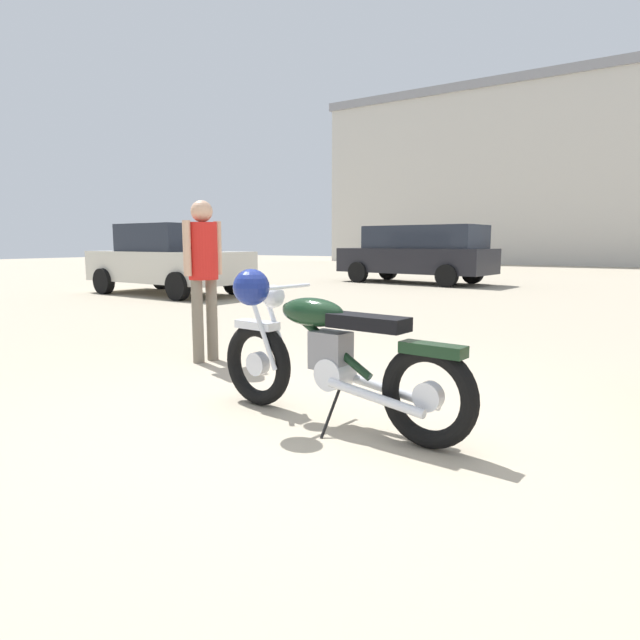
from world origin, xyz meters
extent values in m
plane|color=tan|center=(0.00, 0.00, 0.00)|extent=(80.00, 80.00, 0.00)
torus|color=black|center=(-0.71, 0.15, 0.32)|extent=(0.65, 0.18, 0.64)
cylinder|color=silver|center=(-0.71, 0.15, 0.32)|extent=(0.19, 0.10, 0.18)
torus|color=black|center=(0.72, -0.02, 0.32)|extent=(0.65, 0.18, 0.64)
cylinder|color=silver|center=(0.72, -0.02, 0.32)|extent=(0.19, 0.10, 0.18)
cube|color=silver|center=(-0.71, 0.15, 0.62)|extent=(0.37, 0.17, 0.06)
cube|color=black|center=(0.74, -0.02, 0.61)|extent=(0.41, 0.18, 0.07)
cylinder|color=silver|center=(-0.59, 0.06, 0.60)|extent=(0.29, 0.07, 0.58)
cylinder|color=silver|center=(-0.57, 0.21, 0.60)|extent=(0.29, 0.07, 0.58)
sphere|color=silver|center=(-0.54, 0.13, 0.85)|extent=(0.17, 0.17, 0.17)
cylinder|color=silver|center=(-0.46, 0.12, 0.92)|extent=(0.10, 0.62, 0.03)
sphere|color=navy|center=(-0.49, -0.18, 0.94)|extent=(0.25, 0.25, 0.25)
cylinder|color=black|center=(-0.06, 0.07, 0.58)|extent=(0.76, 0.14, 0.47)
ellipsoid|color=black|center=(-0.17, 0.08, 0.76)|extent=(0.54, 0.28, 0.20)
cube|color=black|center=(0.29, 0.03, 0.73)|extent=(0.56, 0.26, 0.09)
cube|color=slate|center=(-0.01, 0.07, 0.51)|extent=(0.28, 0.21, 0.26)
cylinder|color=silver|center=(0.03, 0.06, 0.36)|extent=(0.24, 0.22, 0.22)
cylinder|color=silver|center=(0.39, -0.08, 0.28)|extent=(0.70, 0.14, 0.14)
cylinder|color=silver|center=(0.42, 0.12, 0.28)|extent=(0.70, 0.14, 0.14)
cylinder|color=black|center=(0.11, -0.12, 0.16)|extent=(0.05, 0.24, 0.33)
cylinder|color=#706656|center=(-2.15, 0.99, 0.43)|extent=(0.12, 0.12, 0.86)
cylinder|color=#706656|center=(-2.12, 1.17, 0.43)|extent=(0.12, 0.12, 0.86)
cylinder|color=red|center=(-2.14, 1.08, 1.15)|extent=(0.30, 0.30, 0.58)
cylinder|color=tan|center=(-2.17, 0.90, 1.18)|extent=(0.08, 0.08, 0.55)
cylinder|color=tan|center=(-2.10, 1.27, 1.18)|extent=(0.08, 0.08, 0.55)
sphere|color=tan|center=(-2.14, 1.08, 1.55)|extent=(0.22, 0.22, 0.22)
cylinder|color=black|center=(-6.77, 6.96, 0.31)|extent=(0.63, 0.24, 0.62)
cylinder|color=black|center=(-6.88, 5.24, 0.31)|extent=(0.63, 0.24, 0.62)
cylinder|color=black|center=(-9.47, 7.14, 0.31)|extent=(0.63, 0.24, 0.62)
cylinder|color=black|center=(-9.58, 5.42, 0.31)|extent=(0.63, 0.24, 0.62)
cube|color=beige|center=(-8.17, 6.19, 0.67)|extent=(4.30, 1.99, 0.72)
cube|color=#232833|center=(-8.17, 6.19, 1.35)|extent=(2.10, 1.69, 0.64)
cylinder|color=black|center=(-6.14, 12.09, 0.32)|extent=(0.66, 0.29, 0.64)
cylinder|color=black|center=(-5.93, 13.84, 0.32)|extent=(0.66, 0.29, 0.64)
cylinder|color=black|center=(-3.17, 11.72, 0.32)|extent=(0.66, 0.29, 0.64)
cylinder|color=black|center=(-2.95, 13.46, 0.32)|extent=(0.66, 0.29, 0.64)
cube|color=black|center=(-4.55, 12.78, 0.69)|extent=(4.88, 2.33, 0.74)
cube|color=#232833|center=(-4.25, 12.74, 1.40)|extent=(3.67, 2.02, 0.68)
cube|color=beige|center=(-5.22, 35.77, 4.89)|extent=(24.10, 14.84, 9.79)
cube|color=gray|center=(-5.22, 35.77, 10.04)|extent=(24.41, 15.15, 0.50)
camera|label=1|loc=(1.85, -3.07, 1.24)|focal=30.72mm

